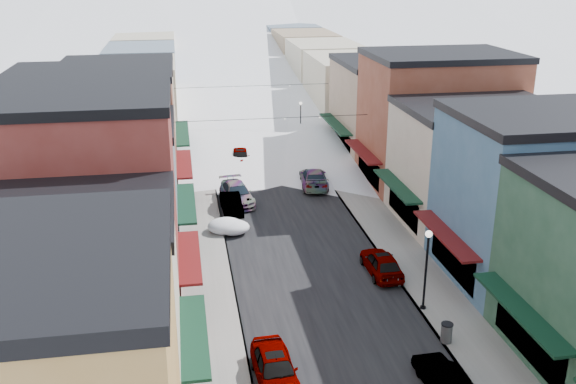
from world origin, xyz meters
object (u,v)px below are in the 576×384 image
object	(u,v)px
car_silver_sedan	(275,368)
car_green_sedan	(442,378)
streetlamp_near	(427,260)
car_dark_hatch	(231,204)
trash_can	(447,332)

from	to	relation	value
car_silver_sedan	car_green_sedan	bearing A→B (deg)	-16.85
car_silver_sedan	streetlamp_near	distance (m)	10.82
car_silver_sedan	car_green_sedan	xyz separation A→B (m)	(7.45, -1.85, -0.13)
car_dark_hatch	trash_can	xyz separation A→B (m)	(9.31, -20.39, -0.00)
car_silver_sedan	car_dark_hatch	bearing A→B (deg)	87.49
car_silver_sedan	trash_can	bearing A→B (deg)	7.76
car_silver_sedan	streetlamp_near	bearing A→B (deg)	26.27
car_silver_sedan	car_green_sedan	distance (m)	7.68
car_silver_sedan	streetlamp_near	size ratio (longest dim) A/B	0.99
car_dark_hatch	trash_can	distance (m)	22.41
car_dark_hatch	trash_can	bearing A→B (deg)	-67.87
car_silver_sedan	car_green_sedan	size ratio (longest dim) A/B	1.16
trash_can	car_silver_sedan	bearing A→B (deg)	-169.32
car_dark_hatch	streetlamp_near	bearing A→B (deg)	-63.49
trash_can	streetlamp_near	distance (m)	4.22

